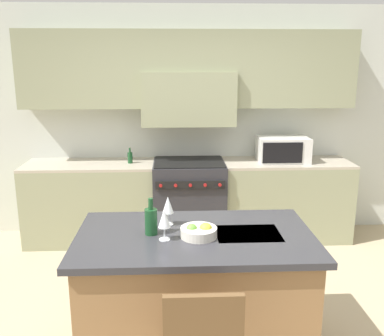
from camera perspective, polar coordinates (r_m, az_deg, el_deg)
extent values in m
plane|color=tan|center=(3.55, 0.91, -21.40)|extent=(10.00, 10.00, 0.00)
cube|color=silver|center=(5.18, -0.56, 6.13)|extent=(10.00, 0.06, 2.70)
cube|color=gray|center=(4.93, -0.49, 13.02)|extent=(3.76, 0.34, 0.85)
cube|color=gray|center=(4.92, -0.47, 9.22)|extent=(1.06, 0.40, 0.60)
cube|color=gray|center=(5.14, -13.29, -4.62)|extent=(1.47, 0.62, 0.90)
cube|color=#B2A893|center=(5.02, -13.58, 0.44)|extent=(1.47, 0.62, 0.03)
cube|color=gray|center=(5.22, 12.28, -4.27)|extent=(1.47, 0.62, 0.90)
cube|color=#B2A893|center=(5.10, 12.55, 0.71)|extent=(1.47, 0.62, 0.03)
cube|color=#2D2D33|center=(5.03, -0.39, -4.44)|extent=(0.82, 0.66, 0.94)
cube|color=black|center=(4.90, -0.40, 0.82)|extent=(0.79, 0.61, 0.01)
cube|color=black|center=(4.62, -0.23, -2.26)|extent=(0.75, 0.02, 0.09)
cylinder|color=#B21E1E|center=(4.60, -4.20, -2.34)|extent=(0.04, 0.02, 0.04)
cylinder|color=#B21E1E|center=(4.60, -2.21, -2.32)|extent=(0.04, 0.02, 0.04)
cylinder|color=#B21E1E|center=(4.60, -0.22, -2.30)|extent=(0.04, 0.02, 0.04)
cylinder|color=#B21E1E|center=(4.61, 1.76, -2.27)|extent=(0.04, 0.02, 0.04)
cylinder|color=#B21E1E|center=(4.63, 3.74, -2.24)|extent=(0.04, 0.02, 0.04)
cube|color=silver|center=(5.05, 12.03, 2.44)|extent=(0.57, 0.38, 0.28)
cube|color=black|center=(4.86, 12.00, 1.99)|extent=(0.45, 0.01, 0.23)
cube|color=olive|center=(3.18, 0.39, -16.79)|extent=(1.53, 0.87, 0.86)
cube|color=#333338|center=(2.97, 0.40, -9.22)|extent=(1.63, 0.95, 0.04)
cube|color=#2D2D30|center=(3.00, 7.48, -8.73)|extent=(0.44, 0.32, 0.01)
cylinder|color=#B2B2B7|center=(3.18, 6.89, -7.35)|extent=(0.02, 0.02, 0.00)
cylinder|color=#194723|center=(2.95, -5.48, -7.14)|extent=(0.09, 0.09, 0.18)
cylinder|color=#194723|center=(2.90, -5.54, -4.78)|extent=(0.03, 0.03, 0.08)
cylinder|color=white|center=(2.88, -3.68, -9.48)|extent=(0.07, 0.07, 0.01)
cylinder|color=white|center=(2.86, -3.69, -8.64)|extent=(0.01, 0.01, 0.09)
cone|color=white|center=(2.82, -3.72, -6.70)|extent=(0.08, 0.08, 0.12)
cylinder|color=white|center=(3.13, -3.19, -7.49)|extent=(0.07, 0.07, 0.01)
cylinder|color=white|center=(3.11, -3.20, -6.71)|extent=(0.01, 0.01, 0.09)
cone|color=white|center=(3.08, -3.22, -4.91)|extent=(0.08, 0.08, 0.12)
cylinder|color=silver|center=(2.91, 0.90, -8.56)|extent=(0.25, 0.25, 0.06)
sphere|color=#66A83D|center=(2.90, -0.04, -8.16)|extent=(0.08, 0.08, 0.08)
sphere|color=gold|center=(2.90, 1.84, -8.15)|extent=(0.09, 0.09, 0.09)
cylinder|color=#194723|center=(4.92, -8.25, 1.36)|extent=(0.06, 0.06, 0.12)
cylinder|color=#194723|center=(4.91, -8.29, 2.37)|extent=(0.02, 0.02, 0.05)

